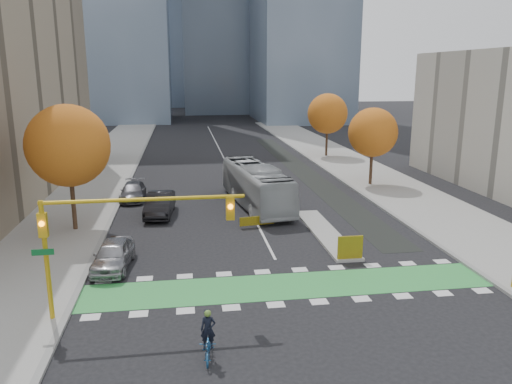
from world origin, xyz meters
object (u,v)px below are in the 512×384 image
object	(u,v)px
hazard_board	(350,247)
parked_car_c	(133,191)
tree_west	(68,146)
parked_car_a	(113,255)
traffic_signal_west	(110,226)
cyclist	(208,343)
tree_east_far	(328,114)
parked_car_b	(160,204)
tree_east_near	(373,132)
bus	(256,185)

from	to	relation	value
hazard_board	parked_car_c	world-z (taller)	hazard_board
tree_west	parked_car_a	xyz separation A→B (m)	(3.30, -6.94, -4.86)
traffic_signal_west	parked_car_c	distance (m)	20.70
tree_west	cyclist	world-z (taller)	tree_west
hazard_board	tree_west	bearing A→B (deg)	154.01
tree_east_far	parked_car_a	xyz separation A→B (m)	(-21.20, -32.94, -4.49)
cyclist	parked_car_b	xyz separation A→B (m)	(-2.45, 19.17, 0.19)
parked_car_a	parked_car_b	xyz separation A→B (m)	(2.05, 9.83, 0.08)
tree_east_near	bus	bearing A→B (deg)	-154.55
tree_east_near	parked_car_a	distance (m)	27.06
hazard_board	parked_car_c	size ratio (longest dim) A/B	0.30
tree_west	tree_east_near	bearing A→B (deg)	22.62
hazard_board	traffic_signal_west	bearing A→B (deg)	-158.45
tree_east_far	parked_car_c	distance (m)	28.48
traffic_signal_west	bus	xyz separation A→B (m)	(8.57, 17.11, -2.42)
bus	parked_car_c	bearing A→B (deg)	153.22
parked_car_a	tree_east_near	bearing A→B (deg)	44.39
tree_east_far	traffic_signal_west	world-z (taller)	tree_east_far
parked_car_b	parked_car_c	distance (m)	5.52
tree_west	tree_east_near	world-z (taller)	tree_west
hazard_board	bus	bearing A→B (deg)	105.15
tree_west	traffic_signal_west	size ratio (longest dim) A/B	0.96
tree_west	parked_car_a	bearing A→B (deg)	-64.58
tree_west	tree_east_far	size ratio (longest dim) A/B	1.08
tree_west	parked_car_c	size ratio (longest dim) A/B	1.76
hazard_board	parked_car_b	xyz separation A→B (m)	(-10.65, 10.69, 0.04)
hazard_board	tree_east_near	distance (m)	19.93
parked_car_b	parked_car_c	xyz separation A→B (m)	(-2.35, 5.00, -0.16)
parked_car_c	tree_east_far	bearing A→B (deg)	40.35
hazard_board	parked_car_b	world-z (taller)	parked_car_b
bus	tree_west	bearing A→B (deg)	-167.95
tree_east_near	parked_car_c	xyz separation A→B (m)	(-21.00, -2.11, -4.18)
hazard_board	parked_car_a	xyz separation A→B (m)	(-12.70, 0.86, -0.05)
tree_west	traffic_signal_west	xyz separation A→B (m)	(4.07, -12.51, -1.58)
traffic_signal_west	parked_car_a	distance (m)	6.51
tree_west	tree_east_near	xyz separation A→B (m)	(24.00, 10.00, -0.75)
tree_east_far	parked_car_b	size ratio (longest dim) A/B	1.51
parked_car_b	parked_car_a	bearing A→B (deg)	-96.96
hazard_board	parked_car_a	world-z (taller)	parked_car_a
tree_west	bus	xyz separation A→B (m)	(12.64, 4.60, -4.00)
cyclist	parked_car_a	bearing A→B (deg)	121.42
parked_car_c	traffic_signal_west	bearing A→B (deg)	-86.76
hazard_board	tree_west	world-z (taller)	tree_west
traffic_signal_west	cyclist	size ratio (longest dim) A/B	4.42
tree_east_near	cyclist	bearing A→B (deg)	-121.65
parked_car_c	parked_car_a	bearing A→B (deg)	-88.61
traffic_signal_west	cyclist	xyz separation A→B (m)	(3.73, -3.77, -3.39)
tree_east_near	tree_west	bearing A→B (deg)	-157.38
tree_west	parked_car_b	world-z (taller)	tree_west
traffic_signal_west	parked_car_a	size ratio (longest dim) A/B	1.93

